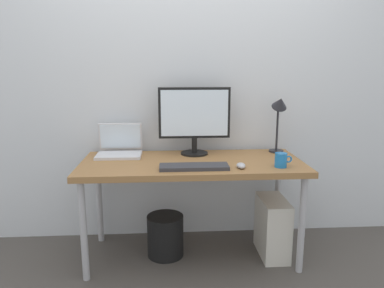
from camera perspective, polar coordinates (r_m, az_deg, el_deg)
The scene contains 11 objects.
ground_plane at distance 2.78m, azimuth 0.00°, elevation -16.87°, with size 6.00×6.00×0.00m, color #4C4742.
back_wall at distance 2.82m, azimuth -0.54°, elevation 11.19°, with size 4.40×0.04×2.60m, color silver.
desk at distance 2.53m, azimuth 0.00°, elevation -3.99°, with size 1.52×0.66×0.70m.
monitor at distance 2.65m, azimuth 0.38°, elevation 4.24°, with size 0.52×0.20×0.49m.
laptop at distance 2.73m, azimuth -11.24°, elevation -0.49°, with size 0.32×0.27×0.23m.
desk_lamp at distance 2.77m, azimuth 13.49°, elevation 4.97°, with size 0.11×0.16×0.44m.
keyboard at distance 2.33m, azimuth 0.34°, elevation -3.58°, with size 0.44×0.14×0.02m, color #333338.
mouse at distance 2.36m, azimuth 7.67°, elevation -3.36°, with size 0.06×0.09×0.03m, color #B2B2B7.
coffee_mug at distance 2.42m, azimuth 13.75°, elevation -2.45°, with size 0.11×0.08×0.09m.
computer_tower at distance 2.75m, azimuth 12.45°, elevation -12.56°, with size 0.18×0.36×0.42m, color silver.
wastebasket at distance 2.71m, azimuth -4.19°, elevation -14.08°, with size 0.26×0.26×0.30m, color black.
Camera 1 is at (-0.16, -2.42, 1.34)m, focal length 34.12 mm.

